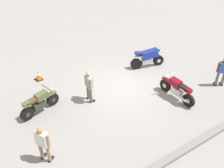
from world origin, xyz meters
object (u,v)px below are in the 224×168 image
at_px(traffic_cone, 38,75).
at_px(person_in_white_shirt, 43,142).
at_px(motorcycle_blue_sportbike, 148,57).
at_px(person_in_gray_shirt, 89,85).
at_px(motorcycle_maroon_cruiser, 177,89).
at_px(person_in_blue_shirt, 223,70).
at_px(motorcycle_olive_vintage, 39,103).

bearing_deg(traffic_cone, person_in_white_shirt, 72.85).
bearing_deg(motorcycle_blue_sportbike, person_in_gray_shirt, -151.78).
relative_size(motorcycle_blue_sportbike, person_in_white_shirt, 1.18).
height_order(motorcycle_maroon_cruiser, person_in_blue_shirt, person_in_blue_shirt).
xyz_separation_m(person_in_white_shirt, person_in_gray_shirt, (-2.99, -2.14, -0.01)).
height_order(motorcycle_blue_sportbike, traffic_cone, motorcycle_blue_sportbike).
height_order(motorcycle_maroon_cruiser, motorcycle_blue_sportbike, motorcycle_blue_sportbike).
bearing_deg(motorcycle_maroon_cruiser, traffic_cone, 41.27).
bearing_deg(person_in_gray_shirt, motorcycle_olive_vintage, 172.92).
bearing_deg(motorcycle_maroon_cruiser, motorcycle_blue_sportbike, -15.92).
distance_m(motorcycle_maroon_cruiser, person_in_white_shirt, 6.53).
bearing_deg(traffic_cone, person_in_gray_shirt, 115.32).
height_order(motorcycle_olive_vintage, traffic_cone, motorcycle_olive_vintage).
xyz_separation_m(motorcycle_olive_vintage, person_in_gray_shirt, (-2.23, 0.49, 0.42)).
height_order(motorcycle_maroon_cruiser, person_in_gray_shirt, person_in_gray_shirt).
relative_size(motorcycle_olive_vintage, person_in_blue_shirt, 1.18).
bearing_deg(person_in_gray_shirt, person_in_blue_shirt, -17.22).
xyz_separation_m(motorcycle_maroon_cruiser, person_in_gray_shirt, (3.52, -2.10, 0.39)).
height_order(motorcycle_olive_vintage, person_in_blue_shirt, person_in_blue_shirt).
height_order(motorcycle_olive_vintage, person_in_gray_shirt, person_in_gray_shirt).
bearing_deg(traffic_cone, motorcycle_olive_vintage, 71.91).
bearing_deg(person_in_blue_shirt, motorcycle_blue_sportbike, 59.77).
distance_m(person_in_white_shirt, traffic_cone, 5.40).
distance_m(motorcycle_olive_vintage, person_in_gray_shirt, 2.32).
bearing_deg(traffic_cone, motorcycle_blue_sportbike, 159.54).
height_order(motorcycle_olive_vintage, motorcycle_blue_sportbike, motorcycle_blue_sportbike).
bearing_deg(motorcycle_blue_sportbike, traffic_cone, 175.91).
bearing_deg(motorcycle_olive_vintage, person_in_gray_shirt, -27.79).
bearing_deg(motorcycle_blue_sportbike, motorcycle_olive_vintage, -160.12).
height_order(person_in_white_shirt, person_in_blue_shirt, person_in_white_shirt).
bearing_deg(person_in_white_shirt, traffic_cone, 40.04).
bearing_deg(person_in_blue_shirt, motorcycle_olive_vintage, 101.00).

